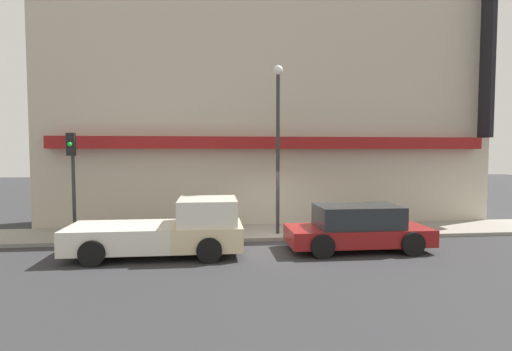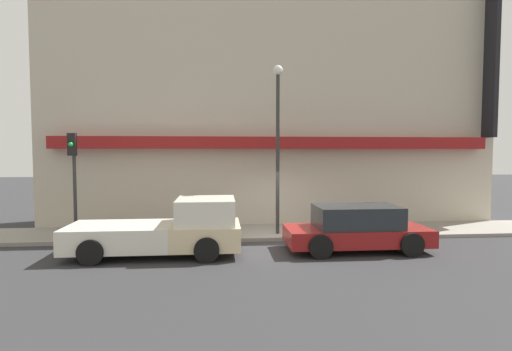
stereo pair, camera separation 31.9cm
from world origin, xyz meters
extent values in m
plane|color=#2D2D30|center=(0.00, 0.00, 0.00)|extent=(80.00, 80.00, 0.00)
cube|color=gray|center=(0.00, 1.38, 0.07)|extent=(36.00, 2.75, 0.14)
cube|color=#BCB29E|center=(0.00, 4.25, 5.41)|extent=(19.80, 3.00, 10.81)
cube|color=maroon|center=(0.00, 2.45, 3.62)|extent=(18.22, 0.60, 0.50)
cube|color=black|center=(9.40, 2.35, 7.32)|extent=(0.20, 0.80, 6.89)
cube|color=beige|center=(-2.77, -1.52, 0.61)|extent=(2.13, 2.08, 0.73)
cube|color=silver|center=(-2.77, -1.52, 1.37)|extent=(1.81, 1.92, 0.80)
cube|color=silver|center=(-5.43, -1.52, 0.61)|extent=(3.19, 2.08, 0.73)
cylinder|color=black|center=(-2.72, -0.48, 0.37)|extent=(0.75, 0.22, 0.75)
cylinder|color=black|center=(-2.72, -2.56, 0.37)|extent=(0.75, 0.22, 0.75)
cylinder|color=black|center=(-6.02, -0.48, 0.37)|extent=(0.75, 0.22, 0.75)
cylinder|color=black|center=(-6.02, -2.56, 0.37)|extent=(0.75, 0.22, 0.75)
cube|color=maroon|center=(2.15, -1.52, 0.50)|extent=(4.64, 1.86, 0.55)
cube|color=#23282D|center=(2.15, -1.52, 1.13)|extent=(2.69, 1.68, 0.71)
cylinder|color=black|center=(3.59, -0.59, 0.37)|extent=(0.75, 0.22, 0.75)
cylinder|color=black|center=(3.59, -2.45, 0.37)|extent=(0.75, 0.22, 0.75)
cylinder|color=black|center=(0.71, -0.59, 0.37)|extent=(0.75, 0.22, 0.75)
cylinder|color=black|center=(0.71, -2.45, 0.37)|extent=(0.75, 0.22, 0.75)
cylinder|color=#196633|center=(-2.34, 0.87, 0.38)|extent=(0.17, 0.17, 0.49)
sphere|color=#196633|center=(-2.34, 0.87, 0.69)|extent=(0.16, 0.16, 0.16)
cylinder|color=#2D2D2D|center=(-0.15, 0.74, 3.12)|extent=(0.14, 0.14, 5.97)
sphere|color=silver|center=(-0.15, 0.74, 6.29)|extent=(0.36, 0.36, 0.36)
cylinder|color=#2D2D2D|center=(-7.56, 0.72, 2.03)|extent=(0.12, 0.12, 3.78)
cube|color=black|center=(-7.56, 0.56, 3.51)|extent=(0.28, 0.20, 0.80)
sphere|color=green|center=(-7.56, 0.44, 3.51)|extent=(0.16, 0.16, 0.16)
camera|label=1|loc=(-2.61, -14.14, 3.24)|focal=28.00mm
camera|label=2|loc=(-2.29, -14.17, 3.24)|focal=28.00mm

